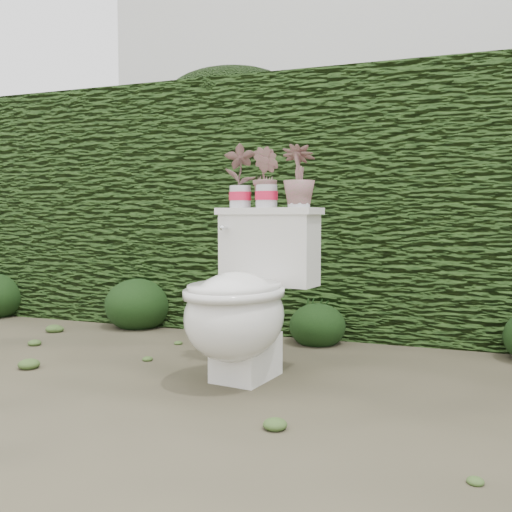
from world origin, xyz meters
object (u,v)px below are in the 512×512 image
(potted_plant_left, at_px, (240,178))
(potted_plant_center, at_px, (266,180))
(potted_plant_right, at_px, (299,178))
(toilet, at_px, (244,301))

(potted_plant_left, relative_size, potted_plant_center, 1.09)
(potted_plant_left, height_order, potted_plant_right, potted_plant_left)
(potted_plant_left, relative_size, potted_plant_right, 1.08)
(potted_plant_left, distance_m, potted_plant_center, 0.15)
(potted_plant_right, bearing_deg, potted_plant_center, -12.84)
(potted_plant_center, bearing_deg, toilet, -56.62)
(potted_plant_center, height_order, potted_plant_right, potted_plant_right)
(potted_plant_center, bearing_deg, potted_plant_left, -149.67)
(potted_plant_left, height_order, potted_plant_center, potted_plant_left)
(toilet, bearing_deg, potted_plant_right, 56.65)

